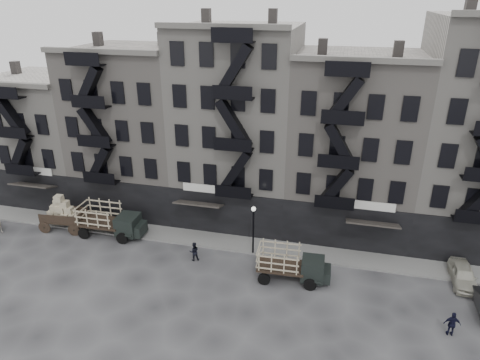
% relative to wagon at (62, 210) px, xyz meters
% --- Properties ---
extents(ground, '(140.00, 140.00, 0.00)m').
position_rel_wagon_xyz_m(ground, '(14.22, -2.61, -1.89)').
color(ground, '#38383A').
rests_on(ground, ground).
extents(sidewalk, '(55.00, 2.50, 0.15)m').
position_rel_wagon_xyz_m(sidewalk, '(14.22, 1.14, -1.81)').
color(sidewalk, slate).
rests_on(sidewalk, ground).
extents(building_west, '(10.00, 11.35, 13.20)m').
position_rel_wagon_xyz_m(building_west, '(-5.78, 7.22, 4.12)').
color(building_west, '#A19C94').
rests_on(building_west, ground).
extents(building_midwest, '(10.00, 11.35, 16.20)m').
position_rel_wagon_xyz_m(building_midwest, '(4.22, 7.22, 5.62)').
color(building_midwest, gray).
rests_on(building_midwest, ground).
extents(building_center, '(10.00, 11.35, 18.20)m').
position_rel_wagon_xyz_m(building_center, '(14.22, 7.22, 6.62)').
color(building_center, '#A19C94').
rests_on(building_center, ground).
extents(building_mideast, '(10.00, 11.35, 16.20)m').
position_rel_wagon_xyz_m(building_mideast, '(24.22, 7.22, 5.62)').
color(building_mideast, gray).
rests_on(building_mideast, ground).
extents(lamp_post, '(0.36, 0.36, 4.28)m').
position_rel_wagon_xyz_m(lamp_post, '(17.22, -0.01, 0.90)').
color(lamp_post, black).
rests_on(lamp_post, ground).
extents(wagon, '(4.05, 2.39, 3.30)m').
position_rel_wagon_xyz_m(wagon, '(0.00, 0.00, 0.00)').
color(wagon, black).
rests_on(wagon, ground).
extents(stake_truck_west, '(5.77, 2.47, 2.87)m').
position_rel_wagon_xyz_m(stake_truck_west, '(4.61, -0.01, -0.25)').
color(stake_truck_west, black).
rests_on(stake_truck_west, ground).
extents(stake_truck_east, '(5.33, 2.36, 2.63)m').
position_rel_wagon_xyz_m(stake_truck_east, '(20.62, -2.60, -0.38)').
color(stake_truck_east, black).
rests_on(stake_truck_east, ground).
extents(car_east, '(1.63, 3.98, 1.35)m').
position_rel_wagon_xyz_m(car_east, '(32.76, -0.06, -1.21)').
color(car_east, '#AFAD9D').
rests_on(car_east, ground).
extents(pedestrian_mid, '(0.95, 0.87, 1.58)m').
position_rel_wagon_xyz_m(pedestrian_mid, '(12.92, -1.94, -1.09)').
color(pedestrian_mid, black).
rests_on(pedestrian_mid, ground).
extents(policeman, '(0.99, 0.44, 1.67)m').
position_rel_wagon_xyz_m(policeman, '(30.91, -5.84, -1.05)').
color(policeman, black).
rests_on(policeman, ground).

